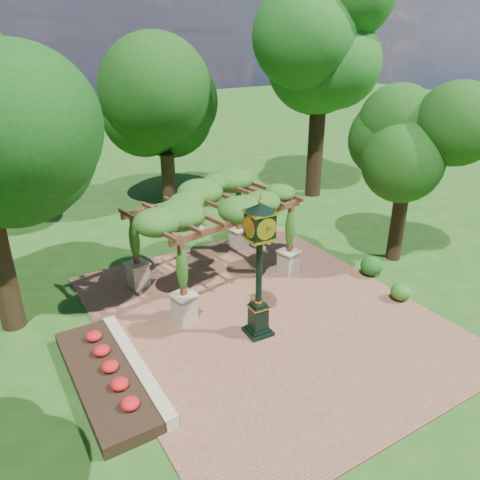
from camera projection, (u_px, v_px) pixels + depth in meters
ground at (281, 331)px, 14.85m from camera, size 120.00×120.00×0.00m
brick_plaza at (263, 315)px, 15.63m from camera, size 10.00×12.00×0.04m
border_wall at (136, 366)px, 12.98m from camera, size 0.35×5.00×0.40m
flower_bed at (104, 378)px, 12.56m from camera, size 1.50×5.00×0.36m
pedestal_clock at (259, 259)px, 13.61m from camera, size 0.91×0.91×4.41m
pergola at (214, 207)px, 16.69m from camera, size 6.25×4.51×3.60m
sundial at (199, 221)px, 22.27m from camera, size 0.60×0.60×0.93m
shrub_front at (401, 292)px, 16.37m from camera, size 0.70×0.70×0.63m
shrub_mid at (371, 266)px, 18.03m from camera, size 1.04×1.04×0.75m
shrub_back at (266, 228)px, 21.53m from camera, size 1.11×1.11×0.75m
tree_north at (164, 109)px, 23.11m from camera, size 5.09×5.09×7.52m
tree_east_far at (323, 36)px, 23.71m from camera, size 5.11×5.11×12.38m
tree_east_near at (409, 147)px, 17.68m from camera, size 3.90×3.90×6.82m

